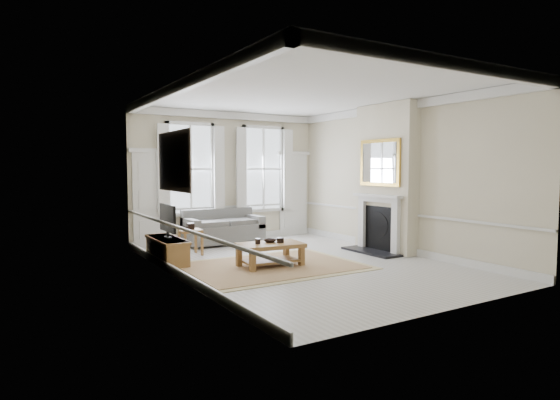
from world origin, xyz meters
TOP-DOWN VIEW (x-y plane):
  - floor at (0.00, 0.00)m, footprint 7.20×7.20m
  - ceiling at (0.00, 0.00)m, footprint 7.20×7.20m
  - back_wall at (0.00, 3.60)m, footprint 5.20×0.00m
  - left_wall at (-2.60, 0.00)m, footprint 0.00×7.20m
  - right_wall at (2.60, 0.00)m, footprint 0.00×7.20m
  - window_left at (-1.05, 3.55)m, footprint 1.26×0.20m
  - window_right at (1.05, 3.55)m, footprint 1.26×0.20m
  - door_left at (-2.05, 3.56)m, footprint 0.90×0.08m
  - door_right at (2.05, 3.56)m, footprint 0.90×0.08m
  - painting at (-2.56, 0.30)m, footprint 0.05×1.66m
  - chimney_breast at (2.43, 0.20)m, footprint 0.35×1.70m
  - hearth at (2.00, 0.20)m, footprint 0.55×1.50m
  - fireplace at (2.20, 0.20)m, footprint 0.21×1.45m
  - mirror at (2.21, 0.20)m, footprint 0.06×1.26m
  - sofa at (-0.38, 3.11)m, footprint 1.94×0.94m
  - side_table at (-1.62, 2.08)m, footprint 0.52×0.52m
  - rug at (-0.72, 0.08)m, footprint 3.50×2.60m
  - coffee_table at (-0.72, 0.08)m, footprint 1.32×0.86m
  - ceramic_pot_a at (-0.97, 0.13)m, footprint 0.10×0.10m
  - ceramic_pot_b at (-0.52, 0.03)m, footprint 0.14×0.14m
  - bowl at (-0.67, 0.18)m, footprint 0.32×0.32m
  - tv_stand at (-2.34, 1.47)m, footprint 0.46×1.44m
  - tv at (-2.32, 1.47)m, footprint 0.08×0.90m

SIDE VIEW (x-z plane):
  - floor at x=0.00m, z-range 0.00..0.00m
  - rug at x=-0.72m, z-range 0.00..0.02m
  - hearth at x=2.00m, z-range 0.00..0.05m
  - tv_stand at x=-2.34m, z-range 0.00..0.51m
  - sofa at x=-0.38m, z-range -0.07..0.81m
  - coffee_table at x=-0.72m, z-range 0.15..0.62m
  - side_table at x=-1.62m, z-range 0.18..0.75m
  - bowl at x=-0.67m, z-range 0.47..0.53m
  - ceramic_pot_b at x=-0.52m, z-range 0.47..0.57m
  - ceramic_pot_a at x=-0.97m, z-range 0.47..0.57m
  - fireplace at x=2.20m, z-range 0.07..1.40m
  - tv at x=-2.32m, z-range 0.57..1.25m
  - door_left at x=-2.05m, z-range 0.00..2.30m
  - door_right at x=2.05m, z-range 0.00..2.30m
  - back_wall at x=0.00m, z-range -0.90..4.30m
  - left_wall at x=-2.60m, z-range -1.90..5.30m
  - right_wall at x=2.60m, z-range -1.90..5.30m
  - chimney_breast at x=2.43m, z-range 0.01..3.39m
  - window_left at x=-1.05m, z-range 0.80..3.00m
  - window_right at x=1.05m, z-range 0.80..3.00m
  - painting at x=-2.56m, z-range 1.52..2.58m
  - mirror at x=2.21m, z-range 1.52..2.58m
  - ceiling at x=0.00m, z-range 3.40..3.40m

